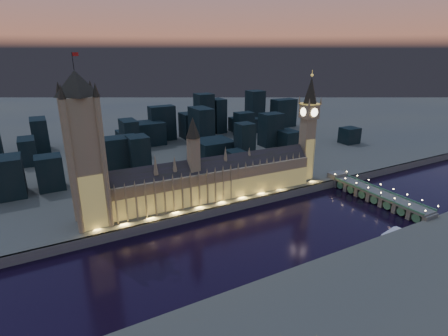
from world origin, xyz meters
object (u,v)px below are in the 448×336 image
victoria_tower (84,145)px  palace_of_westminster (213,179)px  river_boat (391,235)px  westminster_bridge (374,195)px  elizabeth_tower (309,120)px

victoria_tower → palace_of_westminster: bearing=-0.1°
victoria_tower → river_boat: size_ratio=3.22×
victoria_tower → westminster_bridge: victoria_tower is taller
palace_of_westminster → westminster_bridge: palace_of_westminster is taller
palace_of_westminster → elizabeth_tower: elizabeth_tower is taller
river_boat → westminster_bridge: bearing=49.8°
victoria_tower → westminster_bridge: size_ratio=1.16×
victoria_tower → river_boat: bearing=-30.5°
palace_of_westminster → victoria_tower: victoria_tower is taller
palace_of_westminster → westminster_bridge: bearing=-24.6°
elizabeth_tower → river_boat: size_ratio=2.79×
elizabeth_tower → palace_of_westminster: bearing=-179.9°
westminster_bridge → victoria_tower: bearing=165.3°
victoria_tower → elizabeth_tower: size_ratio=1.16×
palace_of_westminster → victoria_tower: (-107.46, 0.18, 46.72)m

